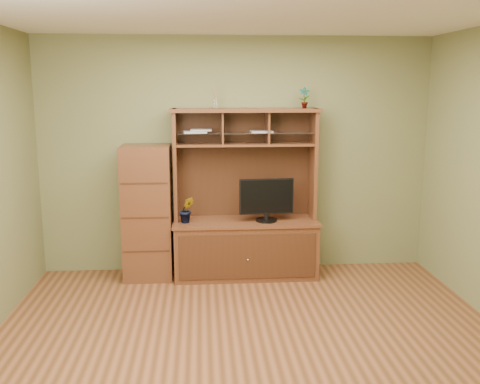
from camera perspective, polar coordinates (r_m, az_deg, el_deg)
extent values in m
cube|color=#573119|center=(4.68, 1.28, -16.08)|extent=(4.50, 4.00, 0.02)
cube|color=white|center=(4.20, 1.45, 19.06)|extent=(4.50, 4.00, 0.02)
cube|color=olive|center=(6.22, -0.43, 3.91)|extent=(4.50, 0.02, 2.70)
cube|color=olive|center=(2.31, 6.24, -8.67)|extent=(4.50, 0.02, 2.70)
cube|color=#4D2616|center=(6.14, 0.59, -6.11)|extent=(1.60, 0.55, 0.62)
cube|color=#341B0E|center=(5.88, 0.82, -6.91)|extent=(1.50, 0.01, 0.50)
sphere|color=silver|center=(5.87, 0.83, -7.24)|extent=(0.02, 0.02, 0.02)
cube|color=#4D2616|center=(6.06, 0.60, -3.17)|extent=(1.64, 0.59, 0.03)
cube|color=#4D2616|center=(6.02, -6.91, 2.87)|extent=(0.04, 0.35, 1.25)
cube|color=#4D2616|center=(6.14, 7.81, 3.02)|extent=(0.04, 0.35, 1.25)
cube|color=#341B0E|center=(6.19, 0.40, 3.19)|extent=(1.52, 0.02, 1.25)
cube|color=#4D2616|center=(5.97, 0.54, 8.73)|extent=(1.66, 0.40, 0.04)
cube|color=#4D2616|center=(6.00, 0.53, 5.10)|extent=(1.52, 0.32, 0.02)
cube|color=#4D2616|center=(5.97, -1.91, 6.86)|extent=(0.02, 0.31, 0.35)
cube|color=#4D2616|center=(6.01, 2.96, 6.88)|extent=(0.02, 0.31, 0.35)
cube|color=silver|center=(5.98, 0.54, 6.33)|extent=(1.50, 0.27, 0.01)
cylinder|color=black|center=(6.01, 2.83, -3.02)|extent=(0.23, 0.23, 0.02)
cylinder|color=black|center=(6.00, 2.84, -2.56)|extent=(0.05, 0.05, 0.07)
cube|color=black|center=(5.95, 2.86, -0.47)|extent=(0.61, 0.10, 0.39)
imported|color=#345B1F|center=(5.94, -5.71, -1.90)|extent=(0.18, 0.15, 0.29)
imported|color=#326623|center=(6.06, 6.87, 9.97)|extent=(0.13, 0.09, 0.23)
cylinder|color=silver|center=(5.95, -2.69, 9.36)|extent=(0.05, 0.05, 0.09)
cylinder|color=#976E4B|center=(5.95, -2.70, 10.63)|extent=(0.03, 0.03, 0.17)
cube|color=#A7A8AC|center=(5.97, -4.83, 6.42)|extent=(0.27, 0.21, 0.02)
cube|color=#A7A8AC|center=(5.97, -4.16, 6.62)|extent=(0.24, 0.19, 0.02)
cube|color=#A7A8AC|center=(6.01, 2.29, 6.47)|extent=(0.25, 0.20, 0.02)
cube|color=#4D2616|center=(6.07, -9.84, -2.16)|extent=(0.54, 0.48, 1.50)
cube|color=#341B0E|center=(5.93, -9.95, -6.24)|extent=(0.50, 0.01, 0.02)
cube|color=#341B0E|center=(5.83, -10.07, -2.71)|extent=(0.50, 0.01, 0.01)
cube|color=#341B0E|center=(5.76, -10.19, 0.92)|extent=(0.50, 0.01, 0.02)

